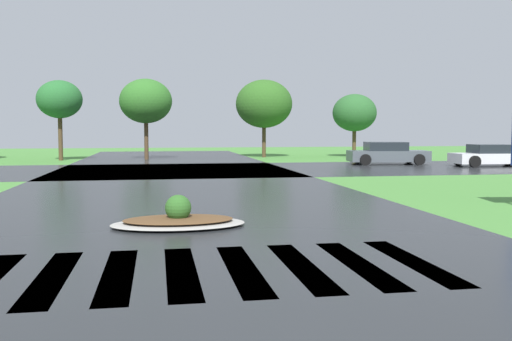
{
  "coord_description": "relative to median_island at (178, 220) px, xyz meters",
  "views": [
    {
      "loc": [
        -0.77,
        -2.97,
        2.08
      ],
      "look_at": [
        1.37,
        9.23,
        1.16
      ],
      "focal_mm": 39.59,
      "sensor_mm": 36.0,
      "label": 1
    }
  ],
  "objects": [
    {
      "name": "asphalt_roadway",
      "position": [
        0.35,
        0.96,
        -0.14
      ],
      "size": [
        11.69,
        80.0,
        0.01
      ],
      "primitive_type": "cube",
      "color": "#232628",
      "rests_on": "ground"
    },
    {
      "name": "asphalt_cross_road",
      "position": [
        0.35,
        16.57,
        -0.14
      ],
      "size": [
        90.0,
        10.52,
        0.01
      ],
      "primitive_type": "cube",
      "color": "#232628",
      "rests_on": "ground"
    },
    {
      "name": "crosswalk_stripes",
      "position": [
        0.35,
        -3.85,
        -0.14
      ],
      "size": [
        6.75,
        3.15,
        0.01
      ],
      "color": "white",
      "rests_on": "ground"
    },
    {
      "name": "median_island",
      "position": [
        0.0,
        0.0,
        0.0
      ],
      "size": [
        2.85,
        1.69,
        0.68
      ],
      "color": "#9E9B93",
      "rests_on": "ground"
    },
    {
      "name": "car_silver_hatch",
      "position": [
        17.9,
        16.59,
        0.43
      ],
      "size": [
        4.49,
        2.19,
        1.22
      ],
      "rotation": [
        0.0,
        0.0,
        -0.05
      ],
      "color": "silver",
      "rests_on": "ground"
    },
    {
      "name": "car_blue_compact",
      "position": [
        12.91,
        19.26,
        0.48
      ],
      "size": [
        4.78,
        2.62,
        1.31
      ],
      "rotation": [
        0.0,
        0.0,
        -0.13
      ],
      "color": "#4C545B",
      "rests_on": "ground"
    },
    {
      "name": "background_treeline",
      "position": [
        -4.36,
        27.81,
        3.76
      ],
      "size": [
        39.38,
        5.56,
        6.26
      ],
      "color": "#4C3823",
      "rests_on": "ground"
    }
  ]
}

